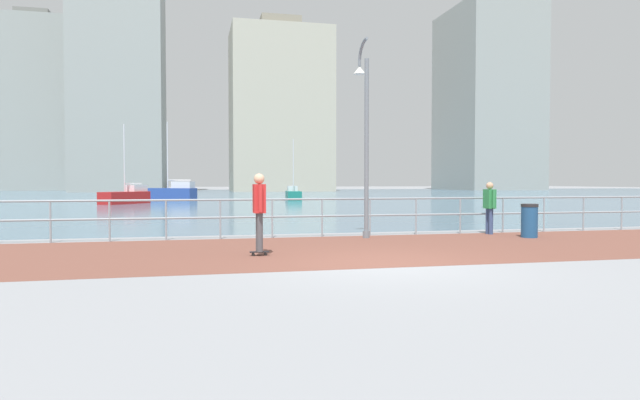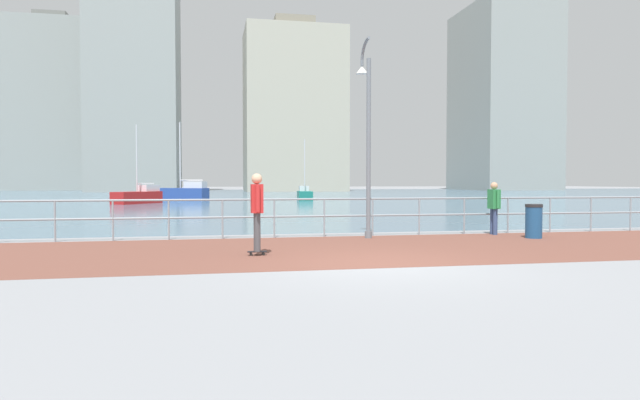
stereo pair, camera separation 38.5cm
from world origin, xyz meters
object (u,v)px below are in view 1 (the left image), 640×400
(lamppost, at_px, (364,128))
(sailboat_red, at_px, (126,196))
(bystander, at_px, (490,204))
(sailboat_gray, at_px, (170,193))
(skateboarder, at_px, (259,206))
(trash_bin, at_px, (529,221))
(sailboat_ivory, at_px, (293,195))

(lamppost, distance_m, sailboat_red, 27.19)
(bystander, bearing_deg, sailboat_gray, 107.83)
(skateboarder, height_order, trash_bin, skateboarder)
(bystander, bearing_deg, trash_bin, -62.97)
(trash_bin, distance_m, sailboat_gray, 35.50)
(skateboarder, bearing_deg, lamppost, 43.54)
(lamppost, bearing_deg, skateboarder, -136.46)
(trash_bin, relative_size, sailboat_gray, 0.14)
(trash_bin, bearing_deg, sailboat_red, 117.25)
(lamppost, distance_m, skateboarder, 4.90)
(skateboarder, xyz_separation_m, bystander, (7.10, 3.17, -0.14))
(skateboarder, relative_size, sailboat_gray, 0.26)
(trash_bin, distance_m, sailboat_ivory, 30.53)
(sailboat_ivory, bearing_deg, sailboat_red, -162.07)
(skateboarder, height_order, sailboat_ivory, sailboat_ivory)
(lamppost, height_order, trash_bin, lamppost)
(skateboarder, relative_size, sailboat_red, 0.31)
(sailboat_red, bearing_deg, lamppost, -70.11)
(bystander, height_order, sailboat_red, sailboat_red)
(bystander, relative_size, sailboat_ivory, 0.31)
(trash_bin, height_order, sailboat_red, sailboat_red)
(lamppost, distance_m, trash_bin, 5.22)
(sailboat_ivory, bearing_deg, bystander, -88.72)
(skateboarder, bearing_deg, bystander, 24.05)
(bystander, height_order, sailboat_gray, sailboat_gray)
(sailboat_gray, height_order, sailboat_ivory, sailboat_gray)
(lamppost, bearing_deg, sailboat_gray, 101.46)
(lamppost, xyz_separation_m, sailboat_gray, (-6.63, 32.71, -2.40))
(bystander, xyz_separation_m, trash_bin, (0.57, -1.12, -0.42))
(sailboat_gray, bearing_deg, skateboarder, -84.59)
(lamppost, relative_size, bystander, 3.58)
(lamppost, xyz_separation_m, sailboat_ivory, (3.21, 29.48, -2.55))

